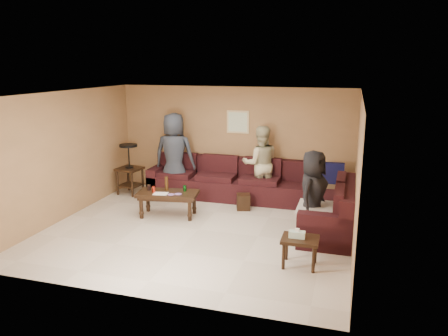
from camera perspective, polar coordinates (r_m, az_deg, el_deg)
name	(u,v)px	position (r m, az deg, el deg)	size (l,w,h in m)	color
room	(197,142)	(7.75, -3.57, 3.47)	(5.60, 5.50, 2.50)	beige
sectional_sofa	(258,194)	(9.27, 4.53, -3.36)	(4.65, 2.90, 0.97)	#341115
coffee_table	(168,196)	(8.84, -7.36, -3.61)	(1.28, 0.78, 0.78)	black
end_table_left	(130,168)	(10.45, -12.24, -0.02)	(0.59, 0.59, 1.18)	black
side_table_right	(300,242)	(6.76, 9.85, -9.45)	(0.56, 0.46, 0.60)	black
waste_bin	(243,202)	(9.23, 2.54, -4.44)	(0.28, 0.28, 0.33)	black
wall_art	(238,122)	(10.05, 1.82, 6.03)	(0.52, 0.04, 0.52)	#CBB57F
person_left	(174,155)	(10.09, -6.50, 1.74)	(0.94, 0.61, 1.93)	#2A303B
person_middle	(260,164)	(9.69, 4.78, 0.56)	(0.82, 0.64, 1.69)	#BFB88E
person_right	(313,195)	(7.73, 11.49, -3.48)	(0.77, 0.50, 1.58)	black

